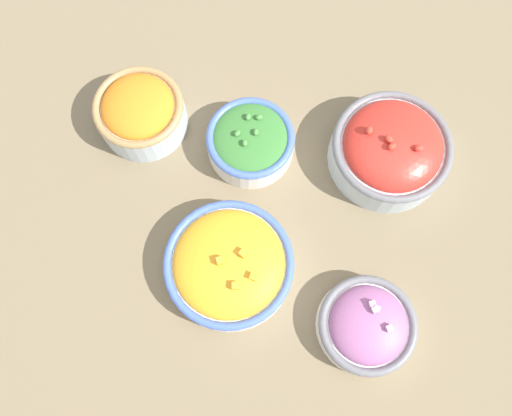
{
  "coord_description": "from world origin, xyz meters",
  "views": [
    {
      "loc": [
        0.05,
        -0.2,
        0.73
      ],
      "look_at": [
        0.0,
        0.0,
        0.03
      ],
      "focal_mm": 35.0,
      "sensor_mm": 36.0,
      "label": 1
    }
  ],
  "objects": [
    {
      "name": "bowl_red_onion",
      "position": [
        0.19,
        -0.13,
        0.02
      ],
      "size": [
        0.14,
        0.14,
        0.06
      ],
      "color": "silver",
      "rests_on": "ground_plane"
    },
    {
      "name": "bowl_carrots",
      "position": [
        -0.21,
        0.11,
        0.04
      ],
      "size": [
        0.14,
        0.14,
        0.08
      ],
      "color": "#B2C1CC",
      "rests_on": "ground_plane"
    },
    {
      "name": "ground_plane",
      "position": [
        0.0,
        0.0,
        0.0
      ],
      "size": [
        3.0,
        3.0,
        0.0
      ],
      "primitive_type": "plane",
      "color": "#75664C"
    },
    {
      "name": "bowl_broccoli",
      "position": [
        -0.03,
        0.1,
        0.03
      ],
      "size": [
        0.13,
        0.13,
        0.06
      ],
      "color": "silver",
      "rests_on": "ground_plane"
    },
    {
      "name": "bowl_squash",
      "position": [
        -0.02,
        -0.09,
        0.03
      ],
      "size": [
        0.19,
        0.19,
        0.07
      ],
      "color": "white",
      "rests_on": "ground_plane"
    },
    {
      "name": "bowl_cherry_tomatoes",
      "position": [
        0.18,
        0.13,
        0.04
      ],
      "size": [
        0.18,
        0.18,
        0.09
      ],
      "color": "#B2C1CC",
      "rests_on": "ground_plane"
    }
  ]
}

